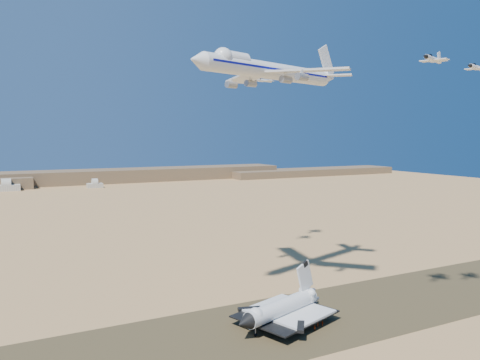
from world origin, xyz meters
name	(u,v)px	position (x,y,z in m)	size (l,w,h in m)	color
ground	(228,336)	(0.00, 0.00, 0.00)	(1200.00, 1200.00, 0.00)	tan
runway	(228,336)	(0.00, 0.00, 0.03)	(600.00, 50.00, 0.06)	#483A24
ridgeline	(107,178)	(65.32, 527.31, 7.63)	(960.00, 90.00, 18.00)	brown
hangars	(3,188)	(-64.00, 478.43, 4.83)	(200.50, 29.50, 30.00)	beige
shuttle	(281,310)	(20.44, 0.08, 5.35)	(40.92, 33.04, 19.92)	silver
carrier_747	(267,70)	(29.99, 27.11, 89.90)	(81.64, 60.75, 20.47)	white
crew_a	(318,324)	(30.50, -7.19, 1.01)	(0.69, 0.45, 1.89)	#E6470D
crew_b	(315,328)	(27.73, -9.22, 0.92)	(0.84, 0.48, 1.73)	#E6470D
crew_c	(322,324)	(32.31, -7.32, 0.94)	(1.03, 0.53, 1.75)	#E6470D
chase_jet_a	(433,59)	(63.25, -22.48, 89.46)	(15.72, 9.34, 4.06)	white
chase_jet_b	(477,67)	(79.01, -26.75, 87.26)	(14.42, 8.42, 3.68)	white
chase_jet_d	(263,80)	(55.92, 75.31, 92.50)	(13.51, 7.83, 3.44)	white
chase_jet_e	(278,77)	(71.15, 86.29, 96.49)	(15.91, 9.44, 4.10)	white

